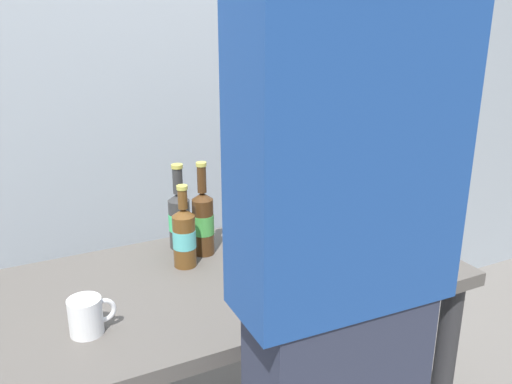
% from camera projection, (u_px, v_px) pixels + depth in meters
% --- Properties ---
extents(desk, '(1.42, 0.70, 0.75)m').
position_uv_depth(desk, '(228.00, 306.00, 1.69)').
color(desk, '#56514C').
rests_on(desk, ground).
extents(laptop, '(0.40, 0.34, 0.23)m').
position_uv_depth(laptop, '(336.00, 222.00, 1.91)').
color(laptop, '#383D4C').
rests_on(laptop, desk).
extents(beer_bottle_brown, '(0.07, 0.07, 0.26)m').
position_uv_depth(beer_bottle_brown, '(184.00, 236.00, 1.68)').
color(beer_bottle_brown, brown).
rests_on(beer_bottle_brown, desk).
extents(beer_bottle_dark, '(0.07, 0.07, 0.29)m').
position_uv_depth(beer_bottle_dark, '(179.00, 217.00, 1.81)').
color(beer_bottle_dark, '#333333').
rests_on(beer_bottle_dark, desk).
extents(beer_bottle_amber, '(0.07, 0.07, 0.31)m').
position_uv_depth(beer_bottle_amber, '(203.00, 221.00, 1.76)').
color(beer_bottle_amber, '#472B14').
rests_on(beer_bottle_amber, desk).
extents(person_figure, '(0.45, 0.28, 1.86)m').
position_uv_depth(person_figure, '(340.00, 296.00, 1.12)').
color(person_figure, '#2D3347').
rests_on(person_figure, ground).
extents(coffee_mug, '(0.12, 0.08, 0.10)m').
position_uv_depth(coffee_mug, '(87.00, 316.00, 1.34)').
color(coffee_mug, white).
rests_on(coffee_mug, desk).
extents(back_wall, '(6.00, 0.10, 2.60)m').
position_uv_depth(back_wall, '(146.00, 67.00, 2.11)').
color(back_wall, '#99A3AD').
rests_on(back_wall, ground).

